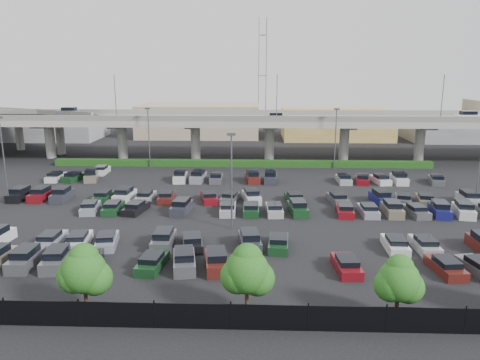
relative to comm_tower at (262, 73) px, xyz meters
name	(u,v)px	position (x,y,z in m)	size (l,w,h in m)	color
ground	(235,207)	(-4.00, -74.00, -15.61)	(280.00, 280.00, 0.00)	black
overpass	(242,122)	(-4.21, -42.01, -8.64)	(150.00, 13.00, 15.80)	gray
on_ramp	(1,116)	(-56.10, -30.95, -8.76)	(50.93, 30.13, 8.80)	gray
hedge	(242,163)	(-4.00, -49.00, -15.06)	(66.00, 1.60, 1.10)	#123B11
fence	(215,317)	(-4.05, -102.00, -14.71)	(70.00, 0.10, 2.00)	black
tree_row	(227,270)	(-3.30, -100.53, -12.09)	(65.07, 3.66, 5.94)	#332316
parked_cars	(232,212)	(-4.13, -78.15, -14.98)	(62.97, 41.59, 1.67)	black
light_poles	(203,154)	(-8.12, -72.00, -9.37)	(66.90, 48.38, 10.30)	#4F4E54
distant_buildings	(296,122)	(8.38, -12.19, -11.87)	(138.00, 24.00, 9.00)	gray
comm_tower	(262,73)	(0.00, 0.00, 0.00)	(2.40, 2.40, 30.00)	#4F4E54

